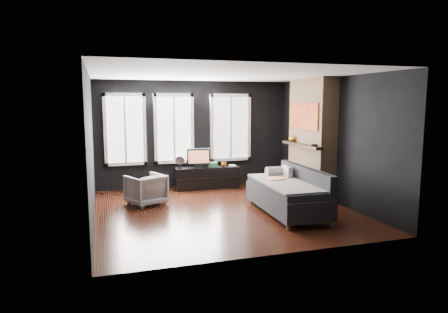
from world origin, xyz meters
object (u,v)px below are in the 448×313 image
object	(u,v)px
sofa	(287,191)
mantel_vase	(293,138)
monitor	(199,157)
mug	(224,164)
book	(229,161)
media_console	(207,177)
armchair	(146,188)

from	to	relation	value
sofa	mantel_vase	size ratio (longest dim) A/B	11.19
monitor	mug	size ratio (longest dim) A/B	4.53
mug	mantel_vase	distance (m)	1.86
sofa	book	xyz separation A→B (m)	(-0.30, 2.71, 0.20)
monitor	sofa	bearing A→B (deg)	-62.09
sofa	media_console	world-z (taller)	sofa
mug	book	bearing A→B (deg)	24.67
book	media_console	bearing A→B (deg)	179.39
mug	monitor	bearing A→B (deg)	173.37
book	mug	bearing A→B (deg)	-155.33
armchair	monitor	distance (m)	1.93
armchair	book	size ratio (longest dim) A/B	3.34
media_console	sofa	bearing A→B (deg)	-69.68
armchair	mug	size ratio (longest dim) A/B	5.46
sofa	media_console	distance (m)	2.86
mug	media_console	bearing A→B (deg)	169.23
sofa	armchair	bearing A→B (deg)	150.95
armchair	media_console	xyz separation A→B (m)	(1.65, 1.20, -0.09)
media_console	book	bearing A→B (deg)	1.37
media_console	book	distance (m)	0.71
monitor	book	xyz separation A→B (m)	(0.80, 0.00, -0.16)
armchair	book	bearing A→B (deg)	-176.56
armchair	mug	distance (m)	2.38
mug	mantel_vase	xyz separation A→B (m)	(1.42, -0.97, 0.71)
monitor	mug	bearing A→B (deg)	-0.98
media_console	mantel_vase	bearing A→B (deg)	-27.61
media_console	armchair	bearing A→B (deg)	-142.00
sofa	mug	size ratio (longest dim) A/B	16.06
mantel_vase	media_console	bearing A→B (deg)	150.42
book	mantel_vase	bearing A→B (deg)	-39.78
sofa	book	bearing A→B (deg)	98.05
mantel_vase	book	bearing A→B (deg)	140.22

